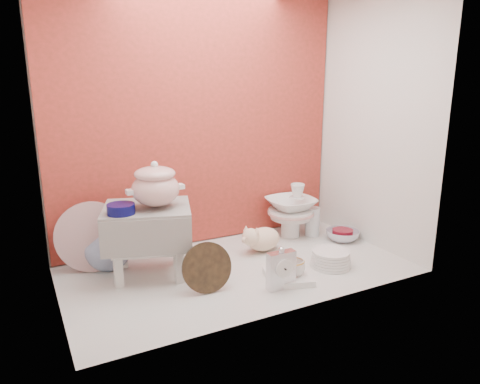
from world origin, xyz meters
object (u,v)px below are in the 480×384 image
(mantel_clock, at_px, (281,268))
(floral_platter, at_px, (92,237))
(porcelain_tower, at_px, (291,210))
(soup_tureen, at_px, (155,184))
(blue_white_vase, at_px, (108,244))
(dinner_plate_stack, at_px, (331,258))
(plush_pig, at_px, (263,239))
(crystal_bowl, at_px, (342,235))
(step_stool, at_px, (149,241))
(gold_rim_teacup, at_px, (293,268))

(mantel_clock, bearing_deg, floral_platter, 140.18)
(mantel_clock, xyz_separation_m, porcelain_tower, (0.46, 0.60, 0.07))
(soup_tureen, xyz_separation_m, floral_platter, (-0.29, 0.23, -0.30))
(blue_white_vase, distance_m, dinner_plate_stack, 1.21)
(plush_pig, xyz_separation_m, porcelain_tower, (0.29, 0.15, 0.09))
(mantel_clock, xyz_separation_m, crystal_bowl, (0.70, 0.38, -0.07))
(soup_tureen, bearing_deg, floral_platter, 141.54)
(porcelain_tower, bearing_deg, step_stool, -171.13)
(blue_white_vase, xyz_separation_m, porcelain_tower, (1.15, -0.04, 0.04))
(step_stool, xyz_separation_m, floral_platter, (-0.25, 0.19, 0.00))
(floral_platter, xyz_separation_m, dinner_plate_stack, (1.15, -0.54, -0.14))
(floral_platter, height_order, blue_white_vase, floral_platter)
(plush_pig, bearing_deg, porcelain_tower, 37.99)
(soup_tureen, relative_size, porcelain_tower, 0.80)
(blue_white_vase, bearing_deg, dinner_plate_stack, -26.96)
(floral_platter, bearing_deg, blue_white_vase, 3.69)
(step_stool, distance_m, gold_rim_teacup, 0.75)
(dinner_plate_stack, xyz_separation_m, crystal_bowl, (0.32, 0.28, -0.01))
(mantel_clock, distance_m, dinner_plate_stack, 0.40)
(mantel_clock, distance_m, porcelain_tower, 0.76)
(gold_rim_teacup, bearing_deg, step_stool, 148.12)
(floral_platter, relative_size, porcelain_tower, 1.09)
(step_stool, relative_size, dinner_plate_stack, 1.93)
(soup_tureen, relative_size, floral_platter, 0.74)
(dinner_plate_stack, height_order, crystal_bowl, dinner_plate_stack)
(soup_tureen, xyz_separation_m, dinner_plate_stack, (0.86, -0.31, -0.44))
(gold_rim_teacup, bearing_deg, porcelain_tower, 57.52)
(step_stool, relative_size, plush_pig, 1.63)
(floral_platter, relative_size, crystal_bowl, 1.79)
(gold_rim_teacup, xyz_separation_m, crystal_bowl, (0.59, 0.32, -0.03))
(floral_platter, distance_m, dinner_plate_stack, 1.28)
(step_stool, bearing_deg, dinner_plate_stack, -3.19)
(step_stool, bearing_deg, porcelain_tower, 26.98)
(soup_tureen, bearing_deg, dinner_plate_stack, -19.86)
(porcelain_tower, bearing_deg, mantel_clock, -127.27)
(mantel_clock, height_order, gold_rim_teacup, mantel_clock)
(plush_pig, distance_m, dinner_plate_stack, 0.42)
(mantel_clock, xyz_separation_m, plush_pig, (0.17, 0.45, -0.03))
(step_stool, distance_m, floral_platter, 0.31)
(step_stool, relative_size, gold_rim_teacup, 3.63)
(floral_platter, relative_size, blue_white_vase, 1.45)
(blue_white_vase, xyz_separation_m, crystal_bowl, (1.39, -0.26, -0.10))
(plush_pig, distance_m, gold_rim_teacup, 0.40)
(soup_tureen, relative_size, crystal_bowl, 1.32)
(blue_white_vase, height_order, crystal_bowl, blue_white_vase)
(step_stool, bearing_deg, blue_white_vase, 149.53)
(mantel_clock, height_order, plush_pig, mantel_clock)
(blue_white_vase, xyz_separation_m, dinner_plate_stack, (1.07, -0.55, -0.08))
(soup_tureen, relative_size, gold_rim_teacup, 2.35)
(blue_white_vase, bearing_deg, crystal_bowl, -10.67)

